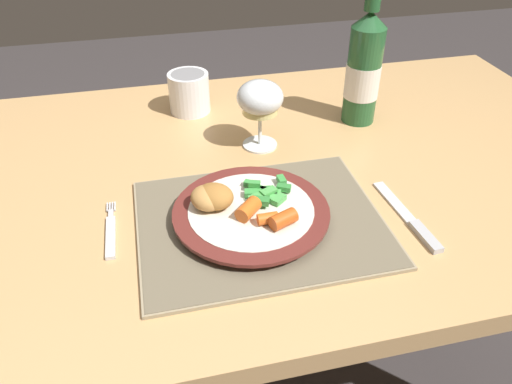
{
  "coord_description": "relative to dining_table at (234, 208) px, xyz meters",
  "views": [
    {
      "loc": [
        -0.13,
        -0.74,
        1.24
      ],
      "look_at": [
        0.01,
        -0.13,
        0.78
      ],
      "focal_mm": 35.0,
      "sensor_mm": 36.0,
      "label": 1
    }
  ],
  "objects": [
    {
      "name": "wine_glass",
      "position": [
        0.07,
        0.07,
        0.18
      ],
      "size": [
        0.09,
        0.09,
        0.13
      ],
      "color": "silver",
      "rests_on": "dining_table"
    },
    {
      "name": "dining_table",
      "position": [
        0.0,
        0.0,
        0.0
      ],
      "size": [
        1.5,
        0.81,
        0.74
      ],
      "color": "tan",
      "rests_on": "ground"
    },
    {
      "name": "drinking_cup",
      "position": [
        -0.04,
        0.25,
        0.13
      ],
      "size": [
        0.09,
        0.09,
        0.09
      ],
      "color": "white",
      "rests_on": "dining_table"
    },
    {
      "name": "glazed_carrots",
      "position": [
        0.01,
        -0.18,
        0.12
      ],
      "size": [
        0.09,
        0.07,
        0.02
      ],
      "color": "orange",
      "rests_on": "dinner_plate"
    },
    {
      "name": "dinner_plate",
      "position": [
        -0.0,
        -0.15,
        0.1
      ],
      "size": [
        0.24,
        0.24,
        0.02
      ],
      "color": "silver",
      "rests_on": "placemat"
    },
    {
      "name": "green_beans_pile",
      "position": [
        0.03,
        -0.12,
        0.12
      ],
      "size": [
        0.08,
        0.08,
        0.02
      ],
      "color": "#4CA84C",
      "rests_on": "dinner_plate"
    },
    {
      "name": "placemat",
      "position": [
        0.01,
        -0.16,
        0.09
      ],
      "size": [
        0.38,
        0.3,
        0.01
      ],
      "color": "gray",
      "rests_on": "dining_table"
    },
    {
      "name": "table_knife",
      "position": [
        0.24,
        -0.21,
        0.09
      ],
      "size": [
        0.03,
        0.18,
        0.01
      ],
      "color": "silver",
      "rests_on": "dining_table"
    },
    {
      "name": "bottle",
      "position": [
        0.29,
        0.13,
        0.2
      ],
      "size": [
        0.07,
        0.07,
        0.31
      ],
      "color": "#23562D",
      "rests_on": "dining_table"
    },
    {
      "name": "breaded_croquettes",
      "position": [
        -0.06,
        -0.13,
        0.13
      ],
      "size": [
        0.09,
        0.08,
        0.04
      ],
      "color": "tan",
      "rests_on": "dinner_plate"
    },
    {
      "name": "fork",
      "position": [
        -0.21,
        -0.13,
        0.09
      ],
      "size": [
        0.02,
        0.13,
        0.01
      ],
      "color": "silver",
      "rests_on": "dining_table"
    }
  ]
}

